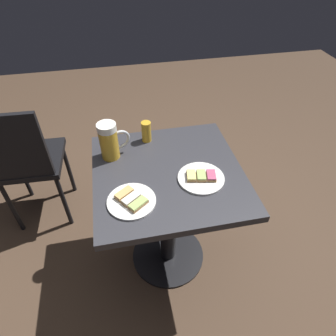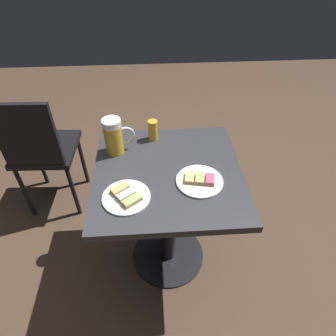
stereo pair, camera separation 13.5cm
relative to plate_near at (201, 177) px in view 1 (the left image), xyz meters
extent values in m
plane|color=#4C3828|center=(0.08, 0.14, -0.73)|extent=(6.00, 6.00, 0.00)
cylinder|color=black|center=(0.08, 0.14, -0.72)|extent=(0.44, 0.44, 0.01)
cylinder|color=black|center=(0.08, 0.14, -0.37)|extent=(0.09, 0.09, 0.69)
cube|color=#333338|center=(0.08, 0.14, -0.03)|extent=(0.69, 0.69, 0.04)
cylinder|color=white|center=(0.00, 0.00, 0.00)|extent=(0.21, 0.21, 0.01)
cube|color=#9E7547|center=(-0.01, -0.04, 0.01)|extent=(0.07, 0.05, 0.01)
cube|color=#BC4C70|center=(-0.01, -0.04, 0.02)|extent=(0.07, 0.05, 0.01)
cube|color=#9E7547|center=(0.00, 0.00, 0.01)|extent=(0.07, 0.05, 0.01)
cube|color=#ADC66B|center=(0.00, 0.00, 0.02)|extent=(0.07, 0.05, 0.01)
cube|color=#9E7547|center=(0.01, 0.04, 0.01)|extent=(0.07, 0.05, 0.01)
cube|color=#EFE07A|center=(0.01, 0.04, 0.02)|extent=(0.07, 0.05, 0.01)
cylinder|color=white|center=(-0.08, 0.32, 0.00)|extent=(0.21, 0.21, 0.01)
cube|color=#9E7547|center=(-0.04, 0.35, 0.01)|extent=(0.08, 0.09, 0.01)
cube|color=#E5B266|center=(-0.04, 0.35, 0.02)|extent=(0.08, 0.09, 0.01)
cube|color=#9E7547|center=(-0.08, 0.32, 0.01)|extent=(0.08, 0.09, 0.01)
cube|color=white|center=(-0.08, 0.32, 0.02)|extent=(0.08, 0.09, 0.01)
cube|color=#9E7547|center=(-0.11, 0.30, 0.01)|extent=(0.08, 0.09, 0.01)
cube|color=#ADC66B|center=(-0.11, 0.30, 0.02)|extent=(0.08, 0.09, 0.01)
cylinder|color=gold|center=(0.24, 0.39, 0.07)|extent=(0.09, 0.09, 0.15)
cylinder|color=white|center=(0.24, 0.39, 0.16)|extent=(0.09, 0.09, 0.03)
torus|color=silver|center=(0.26, 0.34, 0.08)|extent=(0.04, 0.10, 0.10)
cylinder|color=gold|center=(0.34, 0.20, 0.05)|extent=(0.05, 0.05, 0.11)
cylinder|color=black|center=(0.78, 0.73, -0.51)|extent=(0.03, 0.03, 0.44)
cylinder|color=black|center=(0.79, 1.05, -0.51)|extent=(0.03, 0.03, 0.44)
cylinder|color=black|center=(0.46, 0.74, -0.51)|extent=(0.03, 0.03, 0.44)
cylinder|color=black|center=(0.47, 1.06, -0.51)|extent=(0.03, 0.03, 0.44)
cube|color=black|center=(0.63, 0.90, -0.27)|extent=(0.39, 0.39, 0.04)
cube|color=black|center=(0.46, 0.90, -0.04)|extent=(0.04, 0.34, 0.41)
camera|label=1|loc=(-0.90, 0.34, 0.91)|focal=31.25mm
camera|label=2|loc=(-0.92, 0.20, 0.91)|focal=31.25mm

